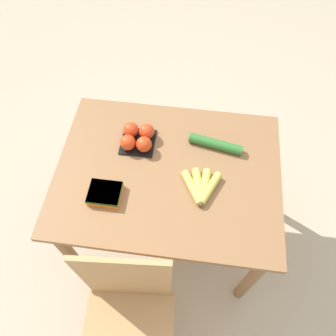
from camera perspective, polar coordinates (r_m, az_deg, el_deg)
The scene contains 7 objects.
ground_plane at distance 2.30m, azimuth -0.00°, elevation -10.63°, with size 12.00×12.00×0.00m, color #B7A88E.
dining_table at distance 1.70m, azimuth -0.00°, elevation -2.73°, with size 1.10×0.83×0.78m.
chair at distance 1.67m, azimuth -6.93°, elevation -24.11°, with size 0.45×0.43×0.99m.
banana_bunch at distance 1.54m, azimuth 5.78°, elevation -3.38°, with size 0.20×0.20×0.04m.
tomato_pack at distance 1.66m, azimuth -5.34°, elevation 5.30°, with size 0.17×0.17×0.09m.
carrot_bag at distance 1.54m, azimuth -10.94°, elevation -4.33°, with size 0.15×0.12×0.04m.
cucumber_near at distance 1.67m, azimuth 8.28°, elevation 4.16°, with size 0.28×0.10×0.05m.
Camera 1 is at (-0.11, 0.81, 2.15)m, focal length 35.00 mm.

